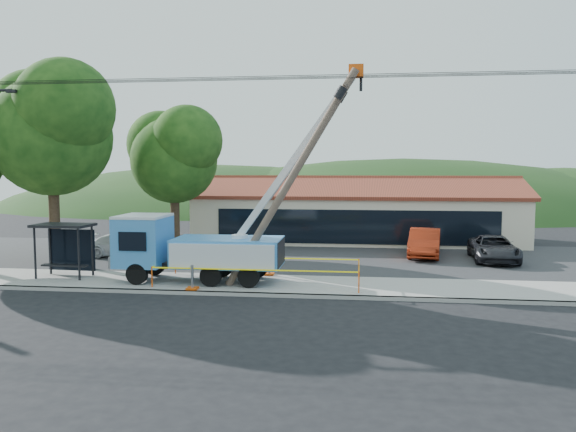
{
  "coord_description": "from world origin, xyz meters",
  "views": [
    {
      "loc": [
        4.13,
        -20.11,
        5.27
      ],
      "look_at": [
        0.99,
        5.0,
        3.06
      ],
      "focal_mm": 35.0,
      "sensor_mm": 36.0,
      "label": 1
    }
  ],
  "objects_px": {
    "utility_truck": "(195,245)",
    "bus_shelter": "(66,238)",
    "leaning_pole": "(297,169)",
    "car_white": "(125,258)",
    "car_silver": "(141,255)",
    "car_red": "(424,258)",
    "car_dark": "(493,263)"
  },
  "relations": [
    {
      "from": "utility_truck",
      "to": "bus_shelter",
      "type": "distance_m",
      "value": 6.33
    },
    {
      "from": "leaning_pole",
      "to": "car_white",
      "type": "bearing_deg",
      "value": 146.54
    },
    {
      "from": "car_white",
      "to": "car_silver",
      "type": "bearing_deg",
      "value": -23.45
    },
    {
      "from": "utility_truck",
      "to": "bus_shelter",
      "type": "bearing_deg",
      "value": 177.49
    },
    {
      "from": "car_red",
      "to": "car_dark",
      "type": "distance_m",
      "value": 3.77
    },
    {
      "from": "car_red",
      "to": "bus_shelter",
      "type": "bearing_deg",
      "value": -145.63
    },
    {
      "from": "utility_truck",
      "to": "car_white",
      "type": "distance_m",
      "value": 9.07
    },
    {
      "from": "car_silver",
      "to": "car_white",
      "type": "relative_size",
      "value": 0.99
    },
    {
      "from": "utility_truck",
      "to": "car_silver",
      "type": "distance_m",
      "value": 9.62
    },
    {
      "from": "bus_shelter",
      "to": "car_dark",
      "type": "xyz_separation_m",
      "value": [
        21.02,
        7.31,
        -1.97
      ]
    },
    {
      "from": "car_silver",
      "to": "bus_shelter",
      "type": "bearing_deg",
      "value": -91.67
    },
    {
      "from": "bus_shelter",
      "to": "car_white",
      "type": "relative_size",
      "value": 0.59
    },
    {
      "from": "utility_truck",
      "to": "car_white",
      "type": "bearing_deg",
      "value": 133.47
    },
    {
      "from": "car_silver",
      "to": "car_dark",
      "type": "distance_m",
      "value": 20.31
    },
    {
      "from": "bus_shelter",
      "to": "car_red",
      "type": "height_order",
      "value": "bus_shelter"
    },
    {
      "from": "utility_truck",
      "to": "car_red",
      "type": "height_order",
      "value": "utility_truck"
    },
    {
      "from": "leaning_pole",
      "to": "car_dark",
      "type": "distance_m",
      "value": 13.99
    },
    {
      "from": "car_white",
      "to": "car_dark",
      "type": "relative_size",
      "value": 0.9
    },
    {
      "from": "bus_shelter",
      "to": "car_dark",
      "type": "relative_size",
      "value": 0.53
    },
    {
      "from": "car_dark",
      "to": "leaning_pole",
      "type": "bearing_deg",
      "value": -137.28
    },
    {
      "from": "utility_truck",
      "to": "car_white",
      "type": "height_order",
      "value": "utility_truck"
    },
    {
      "from": "leaning_pole",
      "to": "car_dark",
      "type": "height_order",
      "value": "leaning_pole"
    },
    {
      "from": "utility_truck",
      "to": "car_dark",
      "type": "xyz_separation_m",
      "value": [
        14.7,
        7.59,
        -1.76
      ]
    },
    {
      "from": "bus_shelter",
      "to": "car_white",
      "type": "distance_m",
      "value": 6.49
    },
    {
      "from": "car_silver",
      "to": "car_white",
      "type": "height_order",
      "value": "car_silver"
    },
    {
      "from": "bus_shelter",
      "to": "car_silver",
      "type": "bearing_deg",
      "value": 87.09
    },
    {
      "from": "car_silver",
      "to": "car_red",
      "type": "relative_size",
      "value": 0.91
    },
    {
      "from": "leaning_pole",
      "to": "bus_shelter",
      "type": "relative_size",
      "value": 3.5
    },
    {
      "from": "leaning_pole",
      "to": "car_white",
      "type": "distance_m",
      "value": 13.91
    },
    {
      "from": "car_silver",
      "to": "car_red",
      "type": "bearing_deg",
      "value": 7.57
    },
    {
      "from": "car_dark",
      "to": "bus_shelter",
      "type": "bearing_deg",
      "value": -157.5
    },
    {
      "from": "utility_truck",
      "to": "bus_shelter",
      "type": "xyz_separation_m",
      "value": [
        -6.32,
        0.28,
        0.21
      ]
    }
  ]
}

